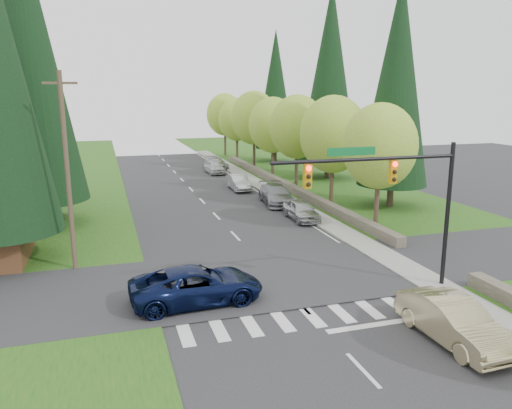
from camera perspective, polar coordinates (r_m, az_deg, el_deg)
name	(u,v)px	position (r m, az deg, el deg)	size (l,w,h in m)	color
ground	(349,355)	(18.45, 10.55, -16.59)	(120.00, 120.00, 0.00)	#28282B
grass_east	(378,207)	(40.94, 13.82, -0.28)	(14.00, 110.00, 0.06)	#215115
grass_west	(24,233)	(35.69, -25.01, -3.02)	(14.00, 110.00, 0.06)	#215115
cross_street	(274,276)	(25.12, 2.04, -8.21)	(120.00, 8.00, 0.10)	#28282B
sidewalk_east	(298,206)	(40.01, 4.82, -0.20)	(1.80, 80.00, 0.13)	gray
curb_east	(288,207)	(39.70, 3.68, -0.28)	(0.20, 80.00, 0.13)	gray
stone_wall_north	(283,184)	(47.86, 3.16, 2.31)	(0.70, 40.00, 0.70)	#4C4438
traffic_signal	(396,186)	(22.59, 15.66, 2.08)	(8.70, 0.37, 6.80)	black
utility_pole	(67,171)	(26.49, -20.76, 3.58)	(1.60, 0.24, 10.00)	#473828
decid_tree_0	(380,146)	(33.03, 13.96, 6.48)	(4.80, 4.80, 8.37)	#38281C
decid_tree_1	(333,134)	(39.19, 8.82, 7.92)	(5.20, 5.20, 8.80)	#38281C
decid_tree_2	(297,127)	(45.49, 4.72, 8.83)	(5.00, 5.00, 8.82)	#38281C
decid_tree_3	(273,125)	(52.09, 1.94, 9.06)	(5.00, 5.00, 8.55)	#38281C
decid_tree_4	(254,118)	(58.75, -0.22, 9.86)	(5.40, 5.40, 9.18)	#38281C
decid_tree_5	(237,120)	(65.45, -2.20, 9.68)	(4.80, 4.80, 8.30)	#38281C
decid_tree_6	(225,115)	(72.24, -3.58, 10.21)	(5.20, 5.20, 8.86)	#38281C
conifer_w_c	(27,55)	(36.48, -24.69, 15.25)	(6.46, 6.46, 20.80)	#38281C
conifer_w_e	(10,74)	(42.64, -26.28, 13.21)	(5.78, 5.78, 18.80)	#38281C
conifer_e_a	(397,81)	(40.49, 15.82, 13.40)	(5.44, 5.44, 17.80)	#38281C
conifer_e_b	(330,74)	(53.28, 8.45, 14.53)	(6.12, 6.12, 19.80)	#38281C
conifer_e_c	(275,90)	(65.85, 2.24, 12.97)	(5.10, 5.10, 16.80)	#38281C
sedan_champagne	(453,321)	(20.02, 21.60, -12.25)	(1.73, 4.95, 1.63)	tan
suv_navy	(197,285)	(22.03, -6.79, -9.15)	(2.65, 5.76, 1.60)	#0B1337
parked_car_a	(301,210)	(35.90, 5.20, -0.64)	(1.69, 4.21, 1.43)	#B1B1B6
parked_car_b	(276,195)	(40.88, 2.31, 1.14)	(2.20, 5.40, 1.57)	gray
parked_car_c	(239,182)	(46.87, -1.99, 2.56)	(1.52, 4.37, 1.44)	#B9B9BE
parked_car_d	(215,167)	(56.65, -4.76, 4.29)	(1.71, 4.24, 1.45)	silver
parked_car_e	(216,163)	(60.24, -4.55, 4.73)	(1.85, 4.56, 1.32)	#A1A2A6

